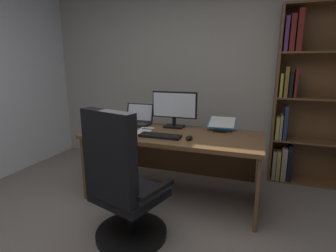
{
  "coord_description": "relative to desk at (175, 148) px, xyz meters",
  "views": [
    {
      "loc": [
        0.79,
        -1.22,
        1.42
      ],
      "look_at": [
        -0.08,
        1.25,
        0.81
      ],
      "focal_mm": 28.1,
      "sensor_mm": 36.0,
      "label": 1
    }
  ],
  "objects": [
    {
      "name": "wall_back",
      "position": [
        0.05,
        1.04,
        0.75
      ],
      "size": [
        5.15,
        0.12,
        2.57
      ],
      "primitive_type": "cube",
      "color": "#B2ADA3",
      "rests_on": "ground"
    },
    {
      "name": "desk",
      "position": [
        0.0,
        0.0,
        0.0
      ],
      "size": [
        1.82,
        0.81,
        0.72
      ],
      "color": "brown",
      "rests_on": "ground"
    },
    {
      "name": "bookshelf",
      "position": [
        1.33,
        0.84,
        0.47
      ],
      "size": [
        0.86,
        0.28,
        2.08
      ],
      "color": "brown",
      "rests_on": "ground"
    },
    {
      "name": "office_chair",
      "position": [
        -0.14,
        -0.94,
        -0.06
      ],
      "size": [
        0.69,
        0.61,
        1.11
      ],
      "rotation": [
        0.0,
        0.0,
        -0.29
      ],
      "color": "black",
      "rests_on": "ground"
    },
    {
      "name": "monitor",
      "position": [
        -0.08,
        0.2,
        0.4
      ],
      "size": [
        0.52,
        0.16,
        0.41
      ],
      "color": "black",
      "rests_on": "desk"
    },
    {
      "name": "laptop",
      "position": [
        -0.56,
        0.2,
        0.24
      ],
      "size": [
        0.35,
        0.29,
        0.23
      ],
      "color": "black",
      "rests_on": "desk"
    },
    {
      "name": "keyboard",
      "position": [
        -0.08,
        -0.26,
        0.2
      ],
      "size": [
        0.42,
        0.15,
        0.02
      ],
      "primitive_type": "cube",
      "color": "black",
      "rests_on": "desk"
    },
    {
      "name": "computer_mouse",
      "position": [
        0.22,
        -0.26,
        0.21
      ],
      "size": [
        0.06,
        0.1,
        0.04
      ],
      "primitive_type": "ellipsoid",
      "color": "black",
      "rests_on": "desk"
    },
    {
      "name": "reading_stand_with_book",
      "position": [
        0.46,
        0.26,
        0.25
      ],
      "size": [
        0.3,
        0.28,
        0.12
      ],
      "color": "black",
      "rests_on": "desk"
    },
    {
      "name": "open_binder",
      "position": [
        -0.54,
        -0.31,
        0.2
      ],
      "size": [
        0.57,
        0.4,
        0.02
      ],
      "rotation": [
        0.0,
        0.0,
        -0.24
      ],
      "color": "yellow",
      "rests_on": "desk"
    },
    {
      "name": "notepad",
      "position": [
        -0.32,
        -0.04,
        0.19
      ],
      "size": [
        0.18,
        0.23,
        0.01
      ],
      "primitive_type": "cube",
      "rotation": [
        0.0,
        0.0,
        0.14
      ],
      "color": "silver",
      "rests_on": "desk"
    },
    {
      "name": "pen",
      "position": [
        -0.3,
        -0.04,
        0.2
      ],
      "size": [
        0.14,
        0.01,
        0.01
      ],
      "primitive_type": "cylinder",
      "rotation": [
        0.0,
        1.57,
        -0.01
      ],
      "color": "black",
      "rests_on": "notepad"
    }
  ]
}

